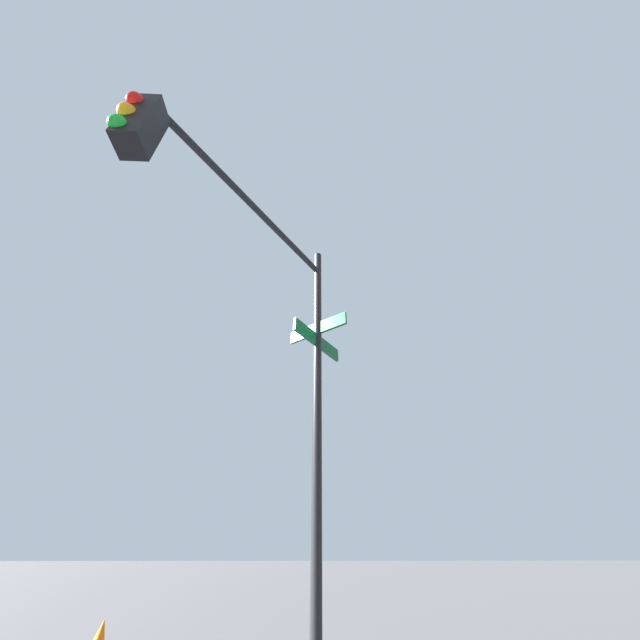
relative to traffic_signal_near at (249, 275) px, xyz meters
The scene contains 1 object.
traffic_signal_near is the anchor object (origin of this frame).
Camera 1 is at (-7.09, -2.99, 1.12)m, focal length 18.40 mm.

